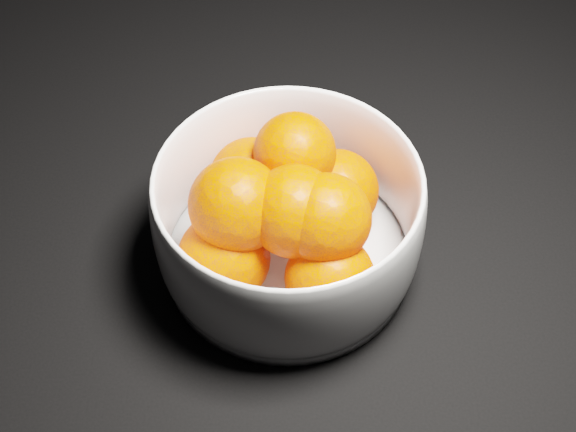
{
  "coord_description": "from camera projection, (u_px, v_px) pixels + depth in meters",
  "views": [
    {
      "loc": [
        -0.13,
        -0.44,
        0.5
      ],
      "look_at": [
        -0.13,
        -0.07,
        0.05
      ],
      "focal_mm": 50.0,
      "sensor_mm": 36.0,
      "label": 1
    }
  ],
  "objects": [
    {
      "name": "bowl",
      "position": [
        288.0,
        220.0,
        0.58
      ],
      "size": [
        0.2,
        0.2,
        0.1
      ],
      "rotation": [
        0.0,
        0.0,
        0.35
      ],
      "color": "silver",
      "rests_on": "ground"
    },
    {
      "name": "orange_pile",
      "position": [
        284.0,
        212.0,
        0.57
      ],
      "size": [
        0.15,
        0.16,
        0.1
      ],
      "color": "#EF3F00",
      "rests_on": "bowl"
    },
    {
      "name": "ground",
      "position": [
        445.0,
        195.0,
        0.66
      ],
      "size": [
        3.0,
        3.0,
        0.0
      ],
      "primitive_type": "cube",
      "color": "black",
      "rests_on": "ground"
    }
  ]
}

